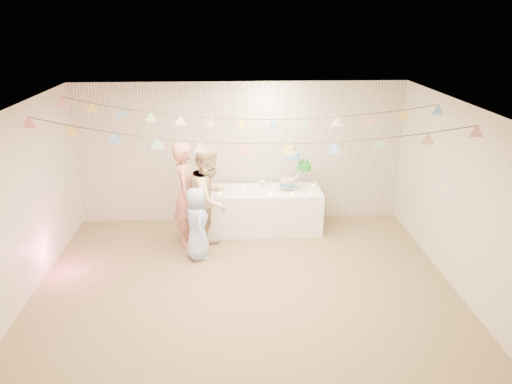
{
  "coord_description": "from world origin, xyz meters",
  "views": [
    {
      "loc": [
        -0.18,
        -6.36,
        3.75
      ],
      "look_at": [
        0.2,
        0.8,
        1.15
      ],
      "focal_mm": 35.0,
      "sensor_mm": 36.0,
      "label": 1
    }
  ],
  "objects_px": {
    "person_child": "(197,223)",
    "cake_stand": "(295,170)",
    "person_adult_a": "(187,194)",
    "table": "(264,210)",
    "person_adult_b": "(210,199)"
  },
  "relations": [
    {
      "from": "person_adult_a",
      "to": "person_child",
      "type": "height_order",
      "value": "person_adult_a"
    },
    {
      "from": "person_adult_a",
      "to": "person_child",
      "type": "distance_m",
      "value": 0.65
    },
    {
      "from": "person_adult_b",
      "to": "person_child",
      "type": "xyz_separation_m",
      "value": [
        -0.2,
        -0.32,
        -0.29
      ]
    },
    {
      "from": "person_adult_a",
      "to": "cake_stand",
      "type": "bearing_deg",
      "value": -70.75
    },
    {
      "from": "table",
      "to": "cake_stand",
      "type": "xyz_separation_m",
      "value": [
        0.55,
        0.05,
        0.73
      ]
    },
    {
      "from": "person_child",
      "to": "table",
      "type": "bearing_deg",
      "value": -59.78
    },
    {
      "from": "table",
      "to": "person_child",
      "type": "distance_m",
      "value": 1.56
    },
    {
      "from": "person_adult_a",
      "to": "person_child",
      "type": "bearing_deg",
      "value": -157.61
    },
    {
      "from": "table",
      "to": "person_child",
      "type": "height_order",
      "value": "person_child"
    },
    {
      "from": "person_adult_a",
      "to": "person_child",
      "type": "xyz_separation_m",
      "value": [
        0.19,
        -0.55,
        -0.29
      ]
    },
    {
      "from": "cake_stand",
      "to": "person_child",
      "type": "xyz_separation_m",
      "value": [
        -1.69,
        -1.1,
        -0.51
      ]
    },
    {
      "from": "table",
      "to": "person_adult_b",
      "type": "distance_m",
      "value": 1.29
    },
    {
      "from": "cake_stand",
      "to": "person_adult_a",
      "type": "height_order",
      "value": "person_adult_a"
    },
    {
      "from": "person_child",
      "to": "cake_stand",
      "type": "bearing_deg",
      "value": -69.37
    },
    {
      "from": "cake_stand",
      "to": "person_child",
      "type": "relative_size",
      "value": 0.6
    }
  ]
}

